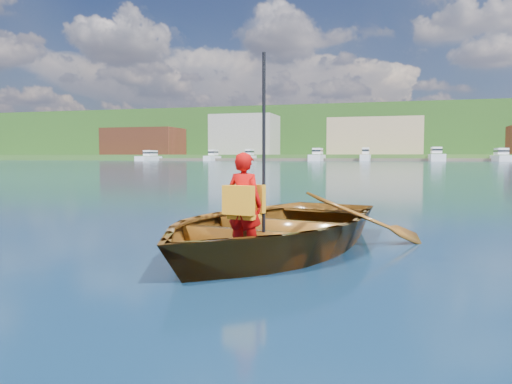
{
  "coord_description": "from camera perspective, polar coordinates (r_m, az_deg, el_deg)",
  "views": [
    {
      "loc": [
        1.2,
        -5.66,
        1.14
      ],
      "look_at": [
        -0.43,
        0.23,
        0.71
      ],
      "focal_mm": 35.0,
      "sensor_mm": 36.0,
      "label": 1
    }
  ],
  "objects": [
    {
      "name": "rowboat",
      "position": [
        6.11,
        1.75,
        -3.93
      ],
      "size": [
        4.01,
        4.92,
        0.89
      ],
      "color": "brown",
      "rests_on": "ground"
    },
    {
      "name": "waterfront_buildings",
      "position": [
        171.02,
        12.52,
        6.12
      ],
      "size": [
        202.0,
        16.0,
        14.0
      ],
      "color": "brown",
      "rests_on": "ground"
    },
    {
      "name": "child_paddler",
      "position": [
        5.22,
        -1.3,
        -1.28
      ],
      "size": [
        0.45,
        0.4,
        2.13
      ],
      "color": "#AE0705",
      "rests_on": "ground"
    },
    {
      "name": "shoreline",
      "position": [
        242.45,
        15.24,
        6.03
      ],
      "size": [
        400.0,
        140.0,
        22.0
      ],
      "color": "#415929",
      "rests_on": "ground"
    },
    {
      "name": "dock",
      "position": [
        153.81,
        18.05,
        3.53
      ],
      "size": [
        159.92,
        14.41,
        0.8
      ],
      "color": "brown",
      "rests_on": "ground"
    },
    {
      "name": "ground",
      "position": [
        5.9,
        3.44,
        -7.15
      ],
      "size": [
        600.0,
        600.0,
        0.0
      ],
      "color": "#102E42",
      "rests_on": "ground"
    },
    {
      "name": "marina_yachts",
      "position": [
        149.0,
        16.05,
        3.93
      ],
      "size": [
        146.0,
        13.9,
        4.25
      ],
      "color": "silver",
      "rests_on": "ground"
    },
    {
      "name": "hillside_trees",
      "position": [
        248.05,
        25.8,
        7.48
      ],
      "size": [
        263.1,
        85.18,
        26.19
      ],
      "color": "#382314",
      "rests_on": "ground"
    }
  ]
}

